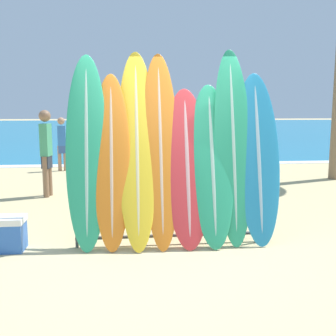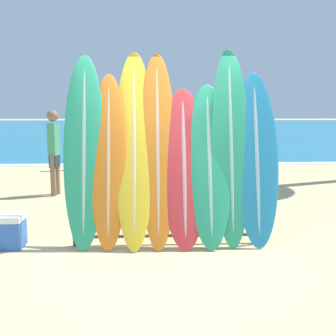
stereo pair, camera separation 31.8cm
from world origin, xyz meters
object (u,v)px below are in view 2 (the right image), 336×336
surfboard_slot_5 (209,165)px  person_far_left (255,154)px  surfboard_slot_7 (256,159)px  person_mid_beach (74,141)px  surfboard_slot_2 (134,148)px  surfboard_slot_6 (231,147)px  surfboard_slot_1 (109,161)px  surfboard_rack (171,209)px  surfboard_slot_3 (158,149)px  surfboard_slot_4 (184,167)px  cooler_box (1,231)px  surfboard_slot_0 (84,151)px  person_near_water (54,149)px

surfboard_slot_5 → person_far_left: size_ratio=1.21×
surfboard_slot_5 → surfboard_slot_7: bearing=1.0°
person_mid_beach → person_far_left: bearing=-53.3°
surfboard_slot_5 → person_far_left: (1.21, 2.21, -0.10)m
surfboard_slot_2 → person_mid_beach: (-2.04, 6.67, -0.43)m
surfboard_slot_5 → surfboard_slot_6: bearing=8.9°
surfboard_slot_1 → person_mid_beach: (-1.71, 6.74, -0.27)m
surfboard_slot_6 → person_far_left: bearing=66.9°
surfboard_rack → surfboard_slot_6: surfboard_slot_6 is taller
surfboard_slot_3 → person_mid_beach: bearing=109.4°
surfboard_slot_4 → cooler_box: surfboard_slot_4 is taller
surfboard_slot_3 → person_far_left: (1.89, 2.13, -0.31)m
surfboard_slot_0 → person_far_left: (2.84, 2.17, -0.29)m
surfboard_slot_1 → person_far_left: surfboard_slot_1 is taller
surfboard_slot_6 → person_far_left: surfboard_slot_6 is taller
surfboard_slot_4 → surfboard_slot_5: size_ratio=0.97×
surfboard_slot_0 → surfboard_slot_2: 0.65m
person_mid_beach → surfboard_slot_6: bearing=-70.0°
surfboard_slot_0 → cooler_box: 1.50m
surfboard_slot_0 → surfboard_slot_6: (1.92, 0.01, 0.05)m
surfboard_slot_0 → person_mid_beach: bearing=101.7°
person_near_water → surfboard_rack: bearing=46.5°
surfboard_slot_3 → surfboard_rack: bearing=-29.3°
surfboard_slot_1 → surfboard_slot_3: 0.66m
surfboard_slot_7 → person_near_water: surfboard_slot_7 is taller
person_near_water → person_mid_beach: (-0.26, 3.55, -0.11)m
surfboard_slot_4 → person_mid_beach: size_ratio=1.32×
surfboard_slot_1 → surfboard_slot_6: surfboard_slot_6 is taller
surfboard_slot_0 → person_mid_beach: size_ratio=1.59×
person_mid_beach → surfboard_slot_0: bearing=-84.6°
surfboard_slot_2 → surfboard_slot_7: size_ratio=1.13×
surfboard_slot_1 → surfboard_slot_2: size_ratio=0.88×
surfboard_slot_2 → surfboard_slot_7: 1.62m
surfboard_slot_0 → surfboard_slot_6: bearing=0.2°
person_near_water → cooler_box: bearing=12.2°
surfboard_slot_0 → surfboard_slot_1: bearing=-5.0°
surfboard_slot_4 → surfboard_slot_7: bearing=0.7°
surfboard_rack → person_near_water: size_ratio=1.45×
person_far_left → cooler_box: person_far_left is taller
surfboard_slot_1 → surfboard_slot_4: (0.98, -0.01, -0.09)m
surfboard_slot_6 → surfboard_slot_7: 0.37m
person_mid_beach → person_far_left: size_ratio=0.89×
surfboard_slot_3 → person_near_water: 3.77m
surfboard_slot_4 → surfboard_slot_6: size_ratio=0.80×
person_mid_beach → surfboard_slot_5: bearing=-72.2°
person_near_water → person_far_left: (3.98, -0.99, -0.01)m
person_near_water → person_far_left: 4.10m
surfboard_slot_5 → person_mid_beach: size_ratio=1.36×
surfboard_slot_2 → surfboard_slot_4: surfboard_slot_2 is taller
surfboard_slot_6 → surfboard_slot_0: bearing=-179.8°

